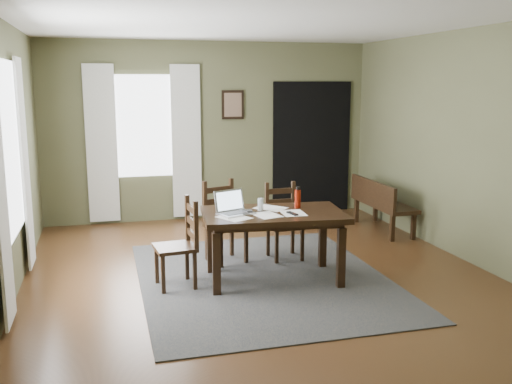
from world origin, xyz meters
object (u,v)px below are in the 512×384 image
object	(u,v)px
laptop	(233,208)
water_bottle	(298,198)
bench	(380,201)
chair_end	(180,244)
chair_back_left	(224,223)
dining_table	(274,220)
chair_back_right	(284,222)

from	to	relation	value
laptop	water_bottle	size ratio (longest dim) A/B	1.85
bench	chair_end	bearing A→B (deg)	116.79
bench	laptop	xyz separation A→B (m)	(-2.48, -1.55, 0.37)
chair_end	bench	xyz separation A→B (m)	(3.05, 1.54, -0.02)
chair_end	chair_back_left	size ratio (longest dim) A/B	0.97
bench	water_bottle	xyz separation A→B (m)	(-1.75, -1.46, 0.42)
dining_table	chair_back_left	xyz separation A→B (m)	(-0.37, 0.79, -0.19)
dining_table	water_bottle	world-z (taller)	water_bottle
chair_end	chair_back_left	distance (m)	0.95
chair_back_right	chair_end	bearing A→B (deg)	-155.66
dining_table	laptop	size ratio (longest dim) A/B	3.67
dining_table	bench	distance (m)	2.62
chair_end	laptop	bearing A→B (deg)	83.15
chair_back_left	bench	bearing A→B (deg)	1.11
dining_table	chair_end	xyz separation A→B (m)	(-0.98, 0.06, -0.20)
chair_back_left	water_bottle	distance (m)	1.02
dining_table	bench	bearing A→B (deg)	43.64
chair_back_right	laptop	distance (m)	1.09
chair_end	water_bottle	size ratio (longest dim) A/B	4.00
dining_table	water_bottle	size ratio (longest dim) A/B	6.78
dining_table	laptop	bearing A→B (deg)	178.67
chair_back_left	laptop	xyz separation A→B (m)	(-0.06, -0.74, 0.34)
dining_table	laptop	distance (m)	0.45
dining_table	chair_back_left	world-z (taller)	chair_back_left
chair_end	chair_back_left	bearing A→B (deg)	133.77
chair_back_left	bench	xyz separation A→B (m)	(2.43, 0.81, -0.03)
chair_back_left	chair_back_right	bearing A→B (deg)	-22.47
laptop	chair_end	bearing A→B (deg)	157.88
water_bottle	bench	bearing A→B (deg)	39.87
dining_table	chair_back_right	world-z (taller)	chair_back_right
dining_table	water_bottle	xyz separation A→B (m)	(0.31, 0.14, 0.20)
bench	water_bottle	size ratio (longest dim) A/B	5.65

